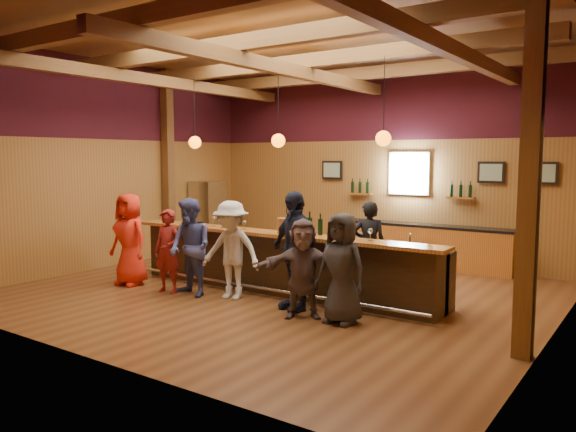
{
  "coord_description": "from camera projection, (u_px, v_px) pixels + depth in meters",
  "views": [
    {
      "loc": [
        5.76,
        -8.03,
        2.41
      ],
      "look_at": [
        0.0,
        0.3,
        1.35
      ],
      "focal_mm": 35.0,
      "sensor_mm": 36.0,
      "label": 1
    }
  ],
  "objects": [
    {
      "name": "bar_counter",
      "position": [
        284.0,
        262.0,
        10.13
      ],
      "size": [
        6.3,
        1.07,
        1.11
      ],
      "color": "black",
      "rests_on": "ground"
    },
    {
      "name": "glass_b",
      "position": [
        185.0,
        217.0,
        10.93
      ],
      "size": [
        0.08,
        0.08,
        0.19
      ],
      "color": "silver",
      "rests_on": "bar_counter"
    },
    {
      "name": "customer_navy",
      "position": [
        295.0,
        251.0,
        8.83
      ],
      "size": [
        1.2,
        0.84,
        1.89
      ],
      "primitive_type": "imported",
      "rotation": [
        0.0,
        0.0,
        -0.38
      ],
      "color": "#1A1F34",
      "rests_on": "ground"
    },
    {
      "name": "ice_bucket",
      "position": [
        284.0,
        226.0,
        9.66
      ],
      "size": [
        0.24,
        0.24,
        0.26
      ],
      "primitive_type": "cylinder",
      "color": "brown",
      "rests_on": "bar_counter"
    },
    {
      "name": "customer_denim",
      "position": [
        190.0,
        247.0,
        9.73
      ],
      "size": [
        0.93,
        0.79,
        1.71
      ],
      "primitive_type": "imported",
      "rotation": [
        0.0,
        0.0,
        -0.18
      ],
      "color": "#454D8B",
      "rests_on": "ground"
    },
    {
      "name": "window",
      "position": [
        409.0,
        173.0,
        12.63
      ],
      "size": [
        0.95,
        0.09,
        0.95
      ],
      "color": "silver",
      "rests_on": "room"
    },
    {
      "name": "glass_e",
      "position": [
        244.0,
        223.0,
        10.18
      ],
      "size": [
        0.07,
        0.07,
        0.16
      ],
      "color": "silver",
      "rests_on": "bar_counter"
    },
    {
      "name": "glass_g",
      "position": [
        331.0,
        230.0,
        9.16
      ],
      "size": [
        0.07,
        0.07,
        0.17
      ],
      "color": "silver",
      "rests_on": "bar_counter"
    },
    {
      "name": "glass_h",
      "position": [
        370.0,
        232.0,
        8.76
      ],
      "size": [
        0.09,
        0.09,
        0.2
      ],
      "color": "silver",
      "rests_on": "bar_counter"
    },
    {
      "name": "customer_brown",
      "position": [
        303.0,
        268.0,
        8.42
      ],
      "size": [
        1.41,
        1.14,
        1.5
      ],
      "primitive_type": "imported",
      "rotation": [
        0.0,
        0.0,
        0.58
      ],
      "color": "#614E4E",
      "rests_on": "ground"
    },
    {
      "name": "wine_shelves",
      "position": [
        408.0,
        193.0,
        12.63
      ],
      "size": [
        3.0,
        0.18,
        0.3
      ],
      "color": "#98511B",
      "rests_on": "room"
    },
    {
      "name": "bottle_b",
      "position": [
        320.0,
        227.0,
        9.43
      ],
      "size": [
        0.08,
        0.08,
        0.36
      ],
      "color": "black",
      "rests_on": "bar_counter"
    },
    {
      "name": "back_bar_cabinet",
      "position": [
        421.0,
        245.0,
        12.39
      ],
      "size": [
        4.0,
        0.52,
        0.95
      ],
      "color": "#98511B",
      "rests_on": "ground"
    },
    {
      "name": "bottle_a",
      "position": [
        310.0,
        226.0,
        9.46
      ],
      "size": [
        0.08,
        0.08,
        0.39
      ],
      "color": "black",
      "rests_on": "bar_counter"
    },
    {
      "name": "customer_dark",
      "position": [
        341.0,
        268.0,
        8.12
      ],
      "size": [
        0.82,
        0.56,
        1.62
      ],
      "primitive_type": "imported",
      "rotation": [
        0.0,
        0.0,
        -0.06
      ],
      "color": "#2B2A2D",
      "rests_on": "ground"
    },
    {
      "name": "glass_f",
      "position": [
        304.0,
        228.0,
        9.42
      ],
      "size": [
        0.07,
        0.07,
        0.16
      ],
      "color": "silver",
      "rests_on": "bar_counter"
    },
    {
      "name": "glass_d",
      "position": [
        221.0,
        221.0,
        10.34
      ],
      "size": [
        0.08,
        0.08,
        0.18
      ],
      "color": "silver",
      "rests_on": "bar_counter"
    },
    {
      "name": "customer_orange",
      "position": [
        129.0,
        239.0,
        10.59
      ],
      "size": [
        0.86,
        0.57,
        1.74
      ],
      "primitive_type": "imported",
      "rotation": [
        0.0,
        0.0,
        0.02
      ],
      "color": "red",
      "rests_on": "ground"
    },
    {
      "name": "glass_c",
      "position": [
        213.0,
        219.0,
        10.63
      ],
      "size": [
        0.08,
        0.08,
        0.18
      ],
      "color": "silver",
      "rests_on": "bar_counter"
    },
    {
      "name": "glass_a",
      "position": [
        164.0,
        216.0,
        11.38
      ],
      "size": [
        0.07,
        0.07,
        0.16
      ],
      "color": "silver",
      "rests_on": "bar_counter"
    },
    {
      "name": "framed_pictures",
      "position": [
        447.0,
        172.0,
        12.13
      ],
      "size": [
        5.35,
        0.05,
        0.45
      ],
      "color": "black",
      "rests_on": "room"
    },
    {
      "name": "pendant_lights",
      "position": [
        278.0,
        140.0,
        9.79
      ],
      "size": [
        4.24,
        0.24,
        1.37
      ],
      "color": "black",
      "rests_on": "room"
    },
    {
      "name": "customer_white",
      "position": [
        231.0,
        250.0,
        9.54
      ],
      "size": [
        1.18,
        0.81,
        1.68
      ],
      "primitive_type": "imported",
      "rotation": [
        0.0,
        0.0,
        0.18
      ],
      "color": "beige",
      "rests_on": "ground"
    },
    {
      "name": "room",
      "position": [
        280.0,
        111.0,
        9.78
      ],
      "size": [
        9.04,
        9.0,
        4.52
      ],
      "color": "brown",
      "rests_on": "ground"
    },
    {
      "name": "customer_redvest",
      "position": [
        168.0,
        251.0,
        9.98
      ],
      "size": [
        0.59,
        0.44,
        1.5
      ],
      "primitive_type": "imported",
      "rotation": [
        0.0,
        0.0,
        0.16
      ],
      "color": "maroon",
      "rests_on": "ground"
    },
    {
      "name": "bartender",
      "position": [
        369.0,
        246.0,
        10.12
      ],
      "size": [
        0.69,
        0.57,
        1.64
      ],
      "primitive_type": "imported",
      "rotation": [
        0.0,
        0.0,
        3.48
      ],
      "color": "black",
      "rests_on": "ground"
    },
    {
      "name": "stainless_fridge",
      "position": [
        208.0,
        216.0,
        14.43
      ],
      "size": [
        0.7,
        0.7,
        1.8
      ],
      "primitive_type": "cube",
      "color": "silver",
      "rests_on": "ground"
    }
  ]
}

